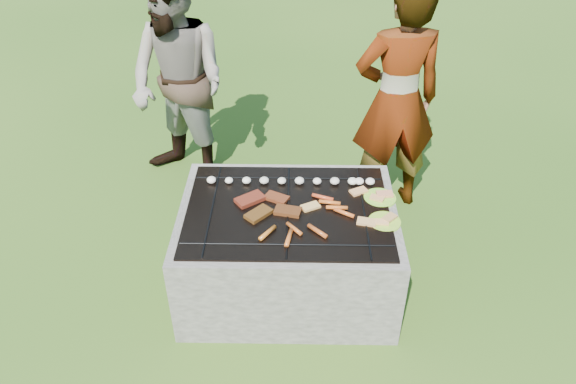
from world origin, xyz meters
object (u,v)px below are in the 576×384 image
(fire_pit, at_px, (288,251))
(plate_far, at_px, (380,197))
(bystander, at_px, (179,84))
(plate_near, at_px, (385,221))
(cook, at_px, (397,101))

(fire_pit, relative_size, plate_far, 5.86)
(plate_far, bearing_deg, fire_pit, -167.27)
(bystander, bearing_deg, fire_pit, -20.64)
(plate_near, relative_size, cook, 0.14)
(plate_far, bearing_deg, plate_near, -90.23)
(fire_pit, relative_size, plate_near, 5.36)
(plate_far, height_order, plate_near, plate_far)
(fire_pit, height_order, plate_far, plate_far)
(fire_pit, height_order, cook, cook)
(cook, distance_m, bystander, 1.60)
(plate_far, relative_size, bystander, 0.13)
(plate_near, height_order, cook, cook)
(cook, bearing_deg, plate_near, 70.96)
(fire_pit, height_order, plate_near, plate_near)
(fire_pit, distance_m, plate_near, 0.66)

